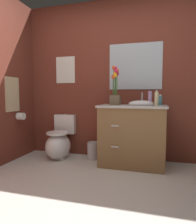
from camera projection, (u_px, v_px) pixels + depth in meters
ground_plane at (81, 213)px, 1.74m from camera, size 10.09×10.09×0.00m
wall_back at (130, 80)px, 3.18m from camera, size 4.71×0.05×2.50m
toilet at (59, 143)px, 3.27m from camera, size 0.38×0.59×0.69m
vanity_cabinet at (132, 135)px, 2.91m from camera, size 0.94×0.56×1.05m
flower_vase at (115, 90)px, 2.89m from camera, size 0.14×0.14×0.56m
soap_bottle at (150, 98)px, 2.78m from camera, size 0.05×0.05×0.22m
lotion_bottle at (157, 99)px, 2.69m from camera, size 0.05×0.05×0.20m
hand_wash_bottle at (160, 100)px, 2.90m from camera, size 0.05×0.05×0.15m
trash_bin at (93, 150)px, 3.21m from camera, size 0.18×0.18×0.27m
wall_poster at (65, 70)px, 3.43m from camera, size 0.34×0.01×0.44m
wall_mirror at (135, 66)px, 3.11m from camera, size 0.80×0.01×0.70m
hanging_towel at (12, 94)px, 3.08m from camera, size 0.03×0.28×0.52m
toilet_paper_roll at (21, 116)px, 3.20m from camera, size 0.11×0.11×0.11m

